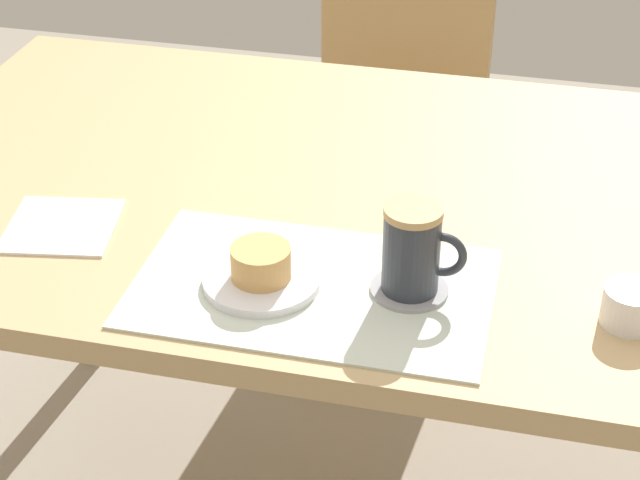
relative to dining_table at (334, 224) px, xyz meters
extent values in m
cylinder|color=tan|center=(-0.64, 0.39, -0.33)|extent=(0.05, 0.05, 0.72)
cube|color=tan|center=(0.00, 0.00, 0.05)|extent=(1.40, 0.88, 0.04)
cylinder|color=tan|center=(0.11, 0.48, -0.49)|extent=(0.04, 0.04, 0.40)
cylinder|color=tan|center=(-0.25, 0.52, -0.49)|extent=(0.04, 0.04, 0.40)
cylinder|color=tan|center=(0.14, 0.83, -0.49)|extent=(0.04, 0.04, 0.40)
cylinder|color=tan|center=(-0.21, 0.87, -0.49)|extent=(0.04, 0.04, 0.40)
cube|color=tan|center=(-0.05, 0.67, -0.27)|extent=(0.46, 0.46, 0.04)
cube|color=tan|center=(-0.03, 0.87, -0.05)|extent=(0.39, 0.07, 0.41)
cube|color=silver|center=(0.03, -0.27, 0.07)|extent=(0.46, 0.29, 0.00)
cylinder|color=white|center=(-0.03, -0.28, 0.08)|extent=(0.15, 0.15, 0.01)
cylinder|color=#E0A860|center=(-0.03, -0.28, 0.11)|extent=(0.08, 0.08, 0.04)
cylinder|color=#99999E|center=(0.16, -0.25, 0.08)|extent=(0.10, 0.10, 0.00)
cylinder|color=#2D333D|center=(0.16, -0.25, 0.13)|extent=(0.07, 0.07, 0.11)
cylinder|color=tan|center=(0.16, -0.25, 0.19)|extent=(0.07, 0.07, 0.01)
torus|color=#2D333D|center=(0.19, -0.25, 0.14)|extent=(0.06, 0.01, 0.06)
cube|color=white|center=(-0.35, -0.21, 0.07)|extent=(0.17, 0.17, 0.00)
cylinder|color=white|center=(0.43, -0.25, 0.10)|extent=(0.07, 0.07, 0.05)
camera|label=1|loc=(0.30, -1.36, 0.87)|focal=60.00mm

